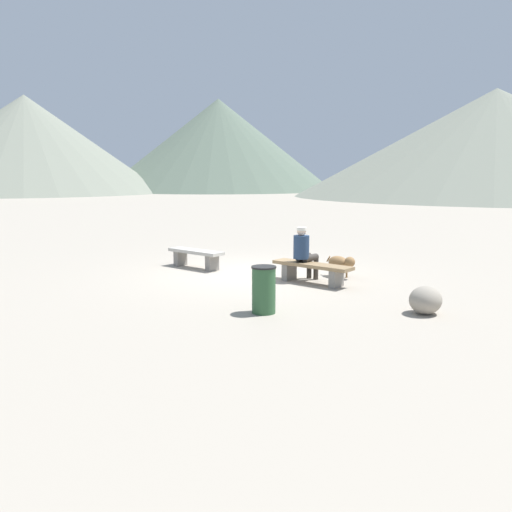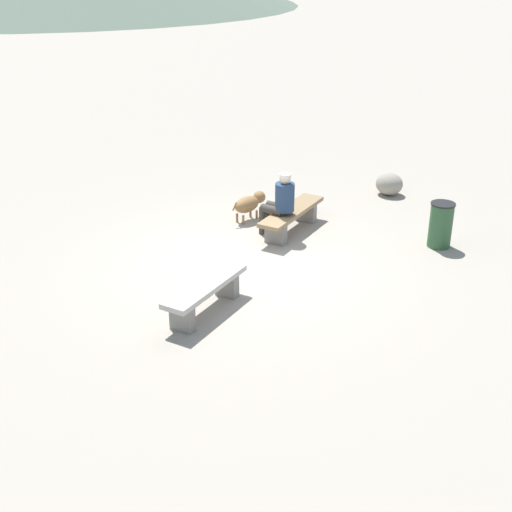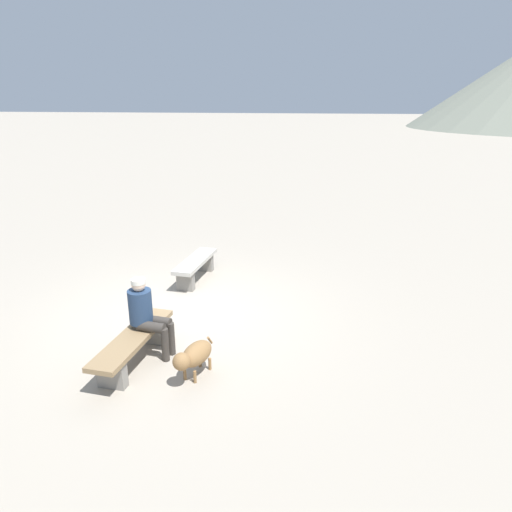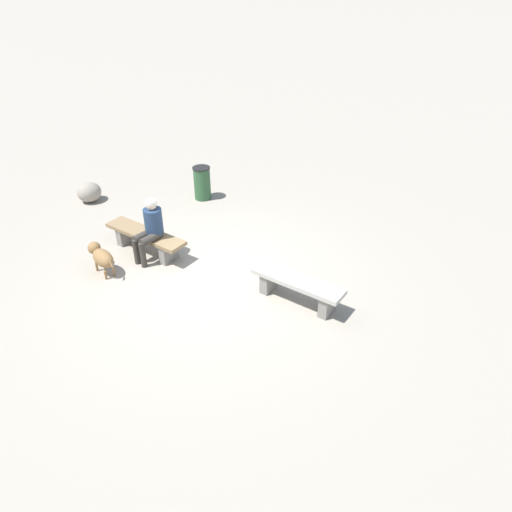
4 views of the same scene
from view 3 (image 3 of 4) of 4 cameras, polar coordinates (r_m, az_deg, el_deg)
ground at (r=8.41m, az=-9.17°, el=-7.31°), size 210.00×210.00×0.06m
bench_left at (r=9.79m, az=-7.36°, el=-1.14°), size 1.64×0.54×0.46m
bench_right at (r=6.99m, az=-14.72°, el=-10.30°), size 1.85×0.58×0.43m
seated_person at (r=7.00m, az=-13.24°, el=-6.64°), size 0.40×0.65×1.20m
dog at (r=6.50m, az=-7.57°, el=-11.91°), size 0.81×0.47×0.51m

